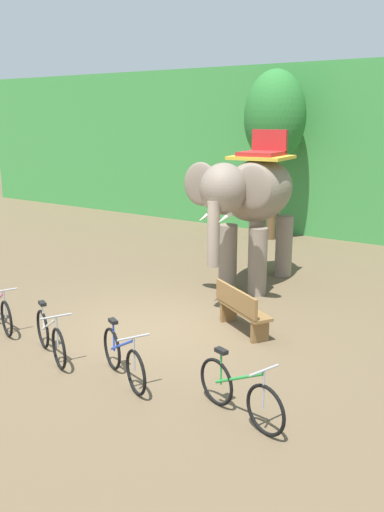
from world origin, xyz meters
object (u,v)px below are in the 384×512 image
(elephant, at_px, (253,198))
(bike_pink, at_px, (0,310))
(bike_white, at_px, (50,337))
(bike_green, at_px, (239,393))
(tree_far_right, at_px, (275,119))
(bike_blue, at_px, (123,358))
(wooden_bench, at_px, (241,308))

(elephant, relative_size, bike_pink, 2.63)
(bike_white, bearing_deg, elephant, 81.61)
(bike_green, bearing_deg, tree_far_right, 114.57)
(elephant, height_order, bike_white, elephant)
(tree_far_right, distance_m, bike_pink, 11.10)
(bike_white, xyz_separation_m, bike_blue, (1.63, 0.06, 0.00))
(bike_white, bearing_deg, bike_pink, 169.01)
(bike_white, xyz_separation_m, wooden_bench, (2.13, 2.92, 0.09))
(elephant, relative_size, bike_white, 2.69)
(elephant, height_order, wooden_bench, elephant)
(tree_far_right, bearing_deg, elephant, -68.35)
(tree_far_right, height_order, bike_green, tree_far_right)
(bike_white, height_order, bike_blue, same)
(tree_far_right, bearing_deg, bike_green, -65.43)
(tree_far_right, xyz_separation_m, elephant, (2.04, -5.13, -1.81))
(tree_far_right, distance_m, bike_green, 12.34)
(bike_blue, distance_m, bike_green, 2.08)
(elephant, bearing_deg, bike_pink, -117.07)
(elephant, height_order, bike_blue, elephant)
(elephant, xyz_separation_m, wooden_bench, (1.29, -2.79, -1.72))
(elephant, bearing_deg, bike_blue, -82.09)
(tree_far_right, height_order, wooden_bench, tree_far_right)
(elephant, height_order, bike_green, elephant)
(tree_far_right, distance_m, bike_blue, 11.72)
(tree_far_right, distance_m, bike_white, 11.49)
(tree_far_right, bearing_deg, bike_pink, -93.79)
(bike_pink, bearing_deg, bike_white, -10.99)
(bike_white, relative_size, bike_green, 0.95)
(wooden_bench, bearing_deg, bike_blue, -99.93)
(elephant, distance_m, bike_pink, 6.27)
(bike_pink, relative_size, bike_blue, 1.03)
(tree_far_right, bearing_deg, wooden_bench, -67.24)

